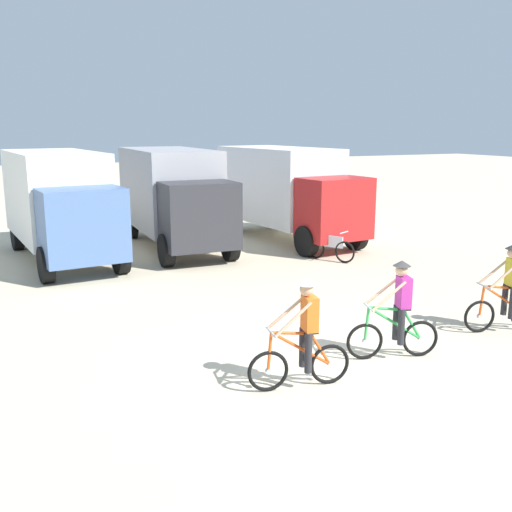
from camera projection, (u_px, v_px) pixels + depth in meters
ground_plane at (334, 365)px, 10.36m from camera, size 120.00×120.00×0.00m
box_truck_white_box at (60, 200)px, 18.20m from camera, size 2.93×6.92×3.35m
box_truck_grey_hauler at (173, 193)px, 20.05m from camera, size 2.54×6.80×3.35m
box_truck_avon_van at (287, 189)px, 21.39m from camera, size 2.99×6.94×3.35m
cyclist_orange_shirt at (303, 338)px, 9.33m from camera, size 1.72×0.54×1.82m
cyclist_cowboy_hat at (397, 313)px, 10.54m from camera, size 1.67×0.67×1.82m
cyclist_near_camera at (508, 291)px, 11.95m from camera, size 1.69×0.61×1.82m
bicycle_spare at (330, 248)px, 18.30m from camera, size 0.90×1.55×0.97m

